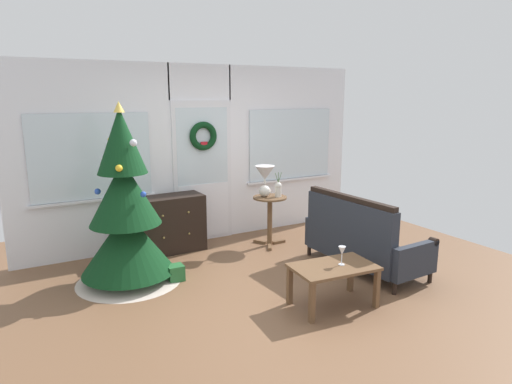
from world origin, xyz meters
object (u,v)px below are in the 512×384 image
(wine_glass, at_px, (342,251))
(dresser_cabinet, at_px, (171,224))
(christmas_tree, at_px, (126,218))
(flower_vase, at_px, (278,189))
(side_table, at_px, (270,211))
(coffee_table, at_px, (333,272))
(table_lamp, at_px, (265,177))
(settee_sofa, at_px, (360,240))
(gift_box, at_px, (175,273))

(wine_glass, bearing_deg, dresser_cabinet, 111.73)
(christmas_tree, distance_m, flower_vase, 2.20)
(christmas_tree, relative_size, flower_vase, 5.88)
(christmas_tree, bearing_deg, side_table, 8.33)
(flower_vase, relative_size, coffee_table, 0.40)
(table_lamp, height_order, wine_glass, table_lamp)
(flower_vase, bearing_deg, christmas_tree, -173.59)
(side_table, distance_m, flower_vase, 0.35)
(wine_glass, bearing_deg, coffee_table, 165.11)
(dresser_cabinet, xyz_separation_m, coffee_table, (0.89, -2.42, -0.02))
(flower_vase, xyz_separation_m, coffee_table, (-0.53, -1.90, -0.46))
(settee_sofa, bearing_deg, side_table, 109.61)
(wine_glass, xyz_separation_m, gift_box, (-1.27, 1.43, -0.48))
(dresser_cabinet, relative_size, wine_glass, 4.67)
(flower_vase, relative_size, wine_glass, 1.79)
(wine_glass, relative_size, gift_box, 1.05)
(settee_sofa, height_order, table_lamp, table_lamp)
(table_lamp, relative_size, flower_vase, 1.26)
(side_table, bearing_deg, gift_box, -161.07)
(table_lamp, distance_m, wine_glass, 2.09)
(dresser_cabinet, height_order, flower_vase, flower_vase)
(wine_glass, bearing_deg, flower_vase, 76.96)
(settee_sofa, bearing_deg, gift_box, 159.35)
(side_table, xyz_separation_m, coffee_table, (-0.43, -1.96, -0.14))
(table_lamp, xyz_separation_m, wine_glass, (-0.29, -2.02, -0.42))
(gift_box, bearing_deg, settee_sofa, -20.65)
(gift_box, bearing_deg, side_table, 18.93)
(wine_glass, bearing_deg, gift_box, 131.60)
(christmas_tree, height_order, settee_sofa, christmas_tree)
(settee_sofa, distance_m, flower_vase, 1.41)
(christmas_tree, height_order, table_lamp, christmas_tree)
(christmas_tree, relative_size, table_lamp, 4.67)
(table_lamp, relative_size, gift_box, 2.38)
(wine_glass, bearing_deg, table_lamp, 81.97)
(christmas_tree, distance_m, side_table, 2.13)
(dresser_cabinet, xyz_separation_m, wine_glass, (0.97, -2.44, 0.19))
(settee_sofa, relative_size, table_lamp, 3.67)
(christmas_tree, relative_size, gift_box, 11.12)
(wine_glass, bearing_deg, settee_sofa, 37.87)
(dresser_cabinet, bearing_deg, table_lamp, -18.29)
(side_table, height_order, wine_glass, side_table)
(christmas_tree, xyz_separation_m, dresser_cabinet, (0.77, 0.76, -0.37))
(coffee_table, bearing_deg, flower_vase, 74.45)
(table_lamp, bearing_deg, side_table, -33.69)
(dresser_cabinet, relative_size, gift_box, 4.93)
(coffee_table, bearing_deg, settee_sofa, 34.28)
(side_table, relative_size, flower_vase, 2.04)
(christmas_tree, height_order, wine_glass, christmas_tree)
(side_table, relative_size, wine_glass, 3.67)
(dresser_cabinet, height_order, side_table, dresser_cabinet)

